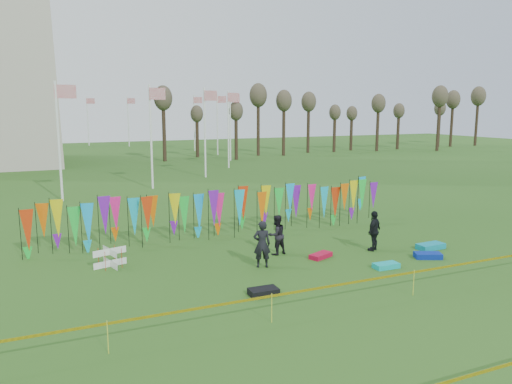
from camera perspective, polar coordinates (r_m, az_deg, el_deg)
name	(u,v)px	position (r m, az deg, el deg)	size (l,w,h in m)	color
ground	(299,287)	(17.99, 4.99, -10.79)	(160.00, 160.00, 0.00)	#255016
banner_row	(227,207)	(24.76, -3.36, -1.74)	(18.64, 0.64, 2.27)	black
caution_tape_near	(329,288)	(15.81, 8.29, -10.78)	(26.00, 0.02, 0.90)	#E3C804
caution_tape_far	(474,376)	(11.89, 23.64, -18.73)	(26.00, 0.02, 0.90)	#E3C804
tree_line	(350,108)	(71.18, 10.65, 9.41)	(53.92, 1.92, 7.84)	#3B2C1D
box_kite	(110,258)	(20.77, -16.34, -7.21)	(0.70, 0.70, 0.77)	red
person_left	(262,244)	(19.78, 0.68, -5.98)	(0.69, 0.50, 1.88)	black
person_mid	(277,235)	(21.50, 2.37, -4.92)	(0.84, 0.52, 1.73)	black
person_right	(374,231)	(22.66, 13.35, -4.34)	(1.05, 0.60, 1.79)	black
kite_bag_turquoise	(386,266)	(20.56, 14.64, -8.14)	(1.01, 0.50, 0.20)	#0CB9BD
kite_bag_blue	(428,255)	(22.36, 19.05, -6.87)	(1.09, 0.57, 0.23)	#09279E
kite_bag_red	(321,256)	(21.39, 7.41, -7.21)	(1.06, 0.49, 0.19)	#BC0C31
kite_bag_black	(263,292)	(17.21, 0.86, -11.32)	(0.99, 0.57, 0.23)	black
kite_bag_teal	(431,246)	(23.83, 19.33, -5.86)	(1.27, 0.61, 0.24)	#0C91B0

